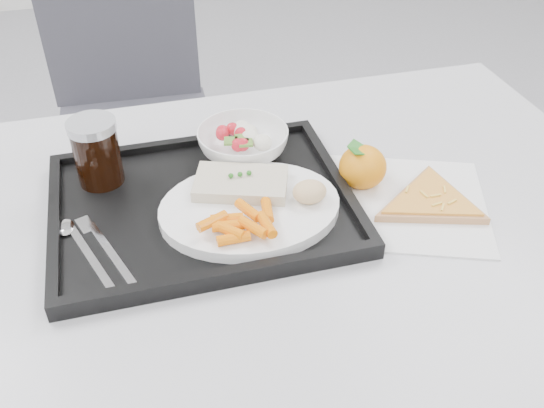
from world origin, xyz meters
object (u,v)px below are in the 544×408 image
salad_bowl (243,143)px  tray (203,205)px  table (265,249)px  pizza_slice (431,201)px  dinner_plate (250,208)px  cola_glass (96,151)px  tangerine (363,167)px  chair (130,94)px

salad_bowl → tray: bearing=-128.9°
table → pizza_slice: (0.25, -0.04, 0.08)m
table → salad_bowl: (0.00, 0.15, 0.11)m
dinner_plate → cola_glass: size_ratio=2.50×
tray → tangerine: tangerine is taller
dinner_plate → chair: bearing=98.9°
cola_glass → pizza_slice: size_ratio=0.46×
salad_bowl → tangerine: tangerine is taller
table → tangerine: size_ratio=12.33×
tray → dinner_plate: (0.06, -0.05, 0.02)m
chair → dinner_plate: chair is taller
table → chair: chair is taller
chair → cola_glass: (-0.07, -0.73, 0.28)m
tangerine → pizza_slice: size_ratio=0.42×
dinner_plate → pizza_slice: bearing=-7.8°
tangerine → chair: bearing=111.8°
table → pizza_slice: 0.27m
cola_glass → pizza_slice: 0.52m
tangerine → pizza_slice: tangerine is taller
table → tray: tray is taller
salad_bowl → chair: bearing=102.8°
table → pizza_slice: bearing=-9.6°
table → cola_glass: (-0.23, 0.14, 0.14)m
table → cola_glass: size_ratio=11.11×
dinner_plate → cola_glass: cola_glass is taller
cola_glass → tangerine: 0.42m
salad_bowl → pizza_slice: 0.32m
chair → tray: bearing=-84.9°
tray → tangerine: (0.26, -0.00, 0.03)m
table → salad_bowl: salad_bowl is taller
salad_bowl → tangerine: bearing=-33.9°
table → pizza_slice: size_ratio=5.13×
dinner_plate → pizza_slice: size_ratio=1.15×
salad_bowl → pizza_slice: salad_bowl is taller
table → pizza_slice: pizza_slice is taller
tray → table: bearing=-24.7°
salad_bowl → cola_glass: bearing=-176.7°
dinner_plate → pizza_slice: 0.28m
tray → salad_bowl: (0.09, 0.11, 0.03)m
tangerine → cola_glass: bearing=166.1°
tray → pizza_slice: (0.34, -0.08, 0.00)m
chair → cola_glass: size_ratio=8.61×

